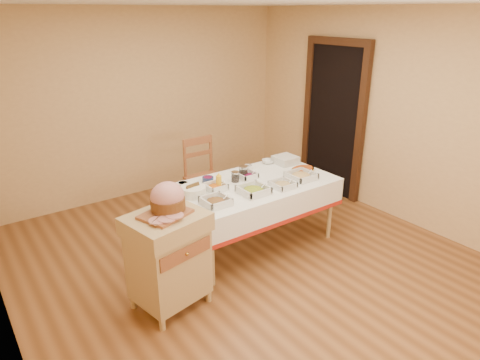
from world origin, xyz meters
name	(u,v)px	position (x,y,z in m)	size (l,w,h in m)	color
room_shell	(248,147)	(0.00, 0.00, 1.30)	(5.00, 5.00, 5.00)	brown
doorway	(334,118)	(2.20, 0.90, 1.11)	(0.09, 1.10, 2.20)	black
dining_table	(253,196)	(0.30, 0.30, 0.60)	(1.82, 1.02, 0.76)	tan
butcher_cart	(168,256)	(-0.99, -0.15, 0.52)	(0.74, 0.65, 0.91)	tan
dining_chair	(205,177)	(0.27, 1.30, 0.52)	(0.46, 0.44, 1.02)	#945430
ham_on_board	(167,200)	(-0.95, -0.12, 1.03)	(0.42, 0.40, 0.28)	#945430
serving_dish_a	(216,201)	(-0.35, 0.06, 0.80)	(0.26, 0.25, 0.11)	silver
serving_dish_b	(253,190)	(0.12, 0.06, 0.80)	(0.28, 0.28, 0.11)	silver
serving_dish_c	(283,185)	(0.48, 0.01, 0.79)	(0.23, 0.23, 0.10)	silver
serving_dish_d	(301,176)	(0.81, 0.08, 0.80)	(0.29, 0.29, 0.11)	silver
serving_dish_e	(215,187)	(-0.14, 0.38, 0.79)	(0.22, 0.21, 0.10)	silver
serving_dish_f	(247,175)	(0.33, 0.46, 0.79)	(0.21, 0.20, 0.09)	silver
small_bowl_left	(183,185)	(-0.40, 0.64, 0.79)	(0.12, 0.12, 0.06)	silver
small_bowl_mid	(208,179)	(-0.09, 0.63, 0.79)	(0.13, 0.13, 0.05)	navy
small_bowl_right	(248,167)	(0.51, 0.67, 0.79)	(0.10, 0.10, 0.05)	silver
bowl_white_imported	(238,172)	(0.34, 0.64, 0.78)	(0.13, 0.13, 0.03)	silver
bowl_small_imported	(268,161)	(0.84, 0.70, 0.78)	(0.15, 0.15, 0.05)	silver
preserve_jar_left	(235,177)	(0.16, 0.44, 0.81)	(0.09, 0.09, 0.12)	silver
preserve_jar_right	(243,172)	(0.31, 0.49, 0.82)	(0.11, 0.11, 0.14)	silver
mustard_bottle	(219,182)	(-0.11, 0.37, 0.84)	(0.06, 0.06, 0.19)	yellow
bread_basket	(193,191)	(-0.41, 0.39, 0.81)	(0.26, 0.26, 0.12)	white
plate_stack	(285,160)	(1.01, 0.57, 0.81)	(0.26, 0.26, 0.09)	silver
brass_platter	(303,169)	(1.01, 0.25, 0.78)	(0.31, 0.22, 0.04)	#BA9134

